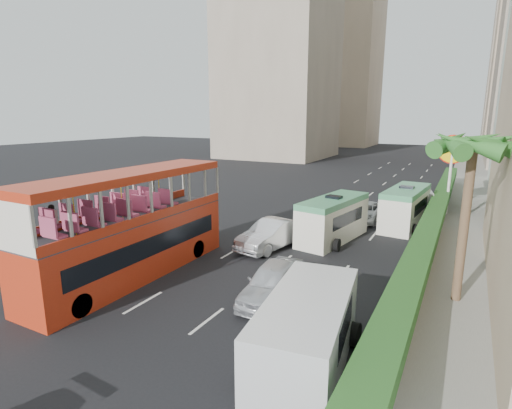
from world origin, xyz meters
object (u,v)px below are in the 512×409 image
Objects in this scene: van_asset at (363,220)px; shell_station at (499,178)px; double_decker_bus at (132,225)px; minibus_far at (405,207)px; panel_van_near at (307,333)px; palm_tree at (464,224)px; car_silver_lane_b at (273,299)px; panel_van_far at (416,200)px; car_silver_lane_a at (271,248)px; minibus_near at (333,219)px.

van_asset is 0.59× the size of shell_station.
minibus_far is at bearing 56.31° from double_decker_bus.
palm_tree is (3.92, 6.87, 2.24)m from panel_van_near.
car_silver_lane_b is 19.59m from panel_van_far.
car_silver_lane_a is 10.58m from minibus_far.
car_silver_lane_a is at bearing 59.30° from double_decker_bus.
palm_tree is (3.47, -16.09, 2.39)m from panel_van_far.
van_asset is at bearing 93.71° from minibus_near.
double_decker_bus is 2.23× the size of car_silver_lane_a.
double_decker_bus reaches higher than minibus_near.
shell_station is (5.67, 2.91, 1.76)m from panel_van_far.
minibus_far is 18.15m from panel_van_near.
palm_tree is at bearing -96.60° from shell_station.
van_asset is (0.31, 14.82, 0.00)m from car_silver_lane_b.
van_asset is at bearing 64.92° from double_decker_bus.
palm_tree is at bearing 52.67° from panel_van_near.
palm_tree is at bearing 20.64° from car_silver_lane_b.
car_silver_lane_a is at bearing 164.08° from palm_tree.
panel_van_near is at bearing -85.69° from minibus_far.
van_asset is at bearing 84.28° from car_silver_lane_b.
panel_van_near is at bearing -16.17° from double_decker_bus.
car_silver_lane_b is (2.97, -5.98, 0.00)m from car_silver_lane_a.
shell_station is at bearing 63.42° from car_silver_lane_b.
double_decker_bus is 12.06m from minibus_near.
double_decker_bus is at bearing -109.66° from car_silver_lane_a.
van_asset is (3.28, 8.84, 0.00)m from car_silver_lane_a.
minibus_near is at bearing 56.01° from double_decker_bus.
palm_tree is (6.80, 3.19, 3.38)m from car_silver_lane_b.
double_decker_bus is 28.02m from shell_station.
shell_station reaches higher than minibus_far.
double_decker_bus is 1.80× the size of minibus_far.
panel_van_far is at bearing -152.80° from shell_station.
minibus_near is 0.94× the size of palm_tree.
minibus_near reaches higher than car_silver_lane_b.
minibus_far is (6.16, 8.50, 1.35)m from car_silver_lane_a.
panel_van_near is at bearing -119.69° from palm_tree.
shell_station reaches higher than van_asset.
shell_station is at bearing 69.06° from panel_van_near.
panel_van_far is at bearing 75.70° from car_silver_lane_b.
shell_station is (16.00, 23.00, 0.22)m from double_decker_bus.
van_asset is at bearing 90.27° from panel_van_near.
panel_van_near is (-0.30, -18.15, -0.21)m from minibus_far.
car_silver_lane_b is at bearing -91.36° from van_asset.
van_asset is 0.96× the size of panel_van_far.
car_silver_lane_a is 0.81× the size of minibus_far.
shell_station reaches higher than double_decker_bus.
palm_tree is 19.14m from shell_station.
car_silver_lane_a is at bearing -126.44° from shell_station.
minibus_near is at bearing -120.86° from panel_van_far.
car_silver_lane_b is 0.80× the size of panel_van_near.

